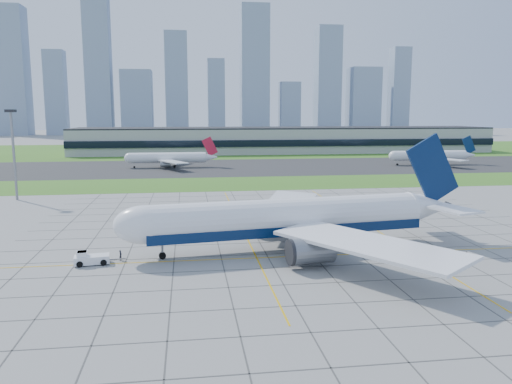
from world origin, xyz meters
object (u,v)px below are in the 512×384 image
Objects in this scene: crew_near at (121,255)px; distant_jet_2 at (430,156)px; crew_far at (467,256)px; pushback_tug at (90,258)px; distant_jet_1 at (169,158)px; airliner at (290,219)px; light_mast at (13,143)px.

crew_near is 0.04× the size of distant_jet_2.
crew_near is 190.96m from distant_jet_2.
distant_jet_2 is at bearing -25.69° from crew_near.
crew_near is at bearing -144.91° from crew_far.
crew_far is (62.31, -6.43, -0.23)m from pushback_tug.
distant_jet_1 reaches higher than pushback_tug.
light_mast is at bearing 129.24° from airliner.
distant_jet_1 reaches higher than crew_far.
airliner reaches higher than crew_far.
crew_far is at bearing -81.71° from crew_near.
airliner is 146.41m from distant_jet_1.
crew_far is 0.04× the size of distant_jet_2.
distant_jet_2 is (124.07, -4.82, 0.00)m from distant_jet_1.
light_mast reaches higher than crew_far.
distant_jet_2 is at bearing 108.04° from crew_far.
distant_jet_1 reaches higher than crew_near.
pushback_tug is at bearing 179.84° from airliner.
distant_jet_1 is at bearing 63.66° from light_mast.
light_mast reaches higher than airliner.
crew_far is at bearing -114.91° from distant_jet_2.
light_mast is at bearing 45.75° from crew_near.
crew_near is 1.16× the size of crew_far.
pushback_tug is 195.23m from distant_jet_2.
crew_near is at bearing -131.85° from distant_jet_2.
crew_near is (37.13, -65.37, -15.28)m from light_mast.
pushback_tug is (-34.29, -4.55, -4.68)m from airliner.
distant_jet_1 is at bearing 79.21° from pushback_tug.
light_mast is 181.95m from distant_jet_2.
light_mast reaches higher than pushback_tug.
distant_jet_1 is at bearing 92.64° from airliner.
light_mast is at bearing 108.16° from pushback_tug.
pushback_tug is at bearing -93.08° from distant_jet_1.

